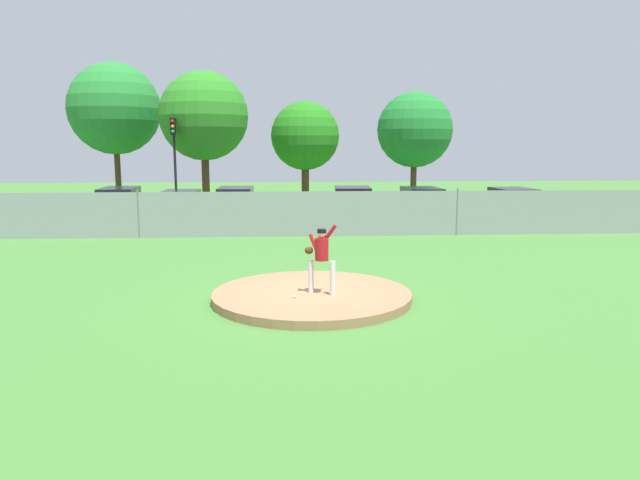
{
  "coord_description": "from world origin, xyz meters",
  "views": [
    {
      "loc": [
        -0.63,
        -13.7,
        3.7
      ],
      "look_at": [
        0.37,
        2.77,
        1.02
      ],
      "focal_mm": 32.84,
      "sensor_mm": 36.0,
      "label": 1
    }
  ],
  "objects_px": {
    "pitcher_youth": "(321,254)",
    "parked_car_slate": "(422,206)",
    "traffic_light_near": "(174,149)",
    "parked_car_charcoal": "(512,205)",
    "parked_car_white": "(181,208)",
    "parked_car_champagne": "(120,207)",
    "traffic_cone_orange": "(315,220)",
    "parked_car_red": "(352,205)",
    "parked_car_silver": "(236,206)",
    "baseball": "(295,297)"
  },
  "relations": [
    {
      "from": "parked_car_silver",
      "to": "traffic_cone_orange",
      "type": "relative_size",
      "value": 8.0
    },
    {
      "from": "parked_car_slate",
      "to": "parked_car_white",
      "type": "xyz_separation_m",
      "value": [
        -11.54,
        0.13,
        -0.04
      ]
    },
    {
      "from": "baseball",
      "to": "parked_car_white",
      "type": "xyz_separation_m",
      "value": [
        -5.14,
        14.81,
        0.52
      ]
    },
    {
      "from": "parked_car_champagne",
      "to": "parked_car_white",
      "type": "height_order",
      "value": "parked_car_champagne"
    },
    {
      "from": "baseball",
      "to": "traffic_cone_orange",
      "type": "bearing_deg",
      "value": 84.99
    },
    {
      "from": "parked_car_red",
      "to": "parked_car_white",
      "type": "height_order",
      "value": "parked_car_red"
    },
    {
      "from": "pitcher_youth",
      "to": "parked_car_champagne",
      "type": "bearing_deg",
      "value": 120.69
    },
    {
      "from": "parked_car_white",
      "to": "parked_car_red",
      "type": "bearing_deg",
      "value": 5.01
    },
    {
      "from": "baseball",
      "to": "parked_car_charcoal",
      "type": "xyz_separation_m",
      "value": [
        11.05,
        15.06,
        0.53
      ]
    },
    {
      "from": "pitcher_youth",
      "to": "parked_car_slate",
      "type": "xyz_separation_m",
      "value": [
        5.76,
        14.31,
        -0.37
      ]
    },
    {
      "from": "pitcher_youth",
      "to": "parked_car_slate",
      "type": "relative_size",
      "value": 0.38
    },
    {
      "from": "parked_car_red",
      "to": "traffic_cone_orange",
      "type": "distance_m",
      "value": 2.64
    },
    {
      "from": "parked_car_red",
      "to": "parked_car_slate",
      "type": "xyz_separation_m",
      "value": [
        3.26,
        -0.86,
        0.01
      ]
    },
    {
      "from": "pitcher_youth",
      "to": "baseball",
      "type": "bearing_deg",
      "value": -150.01
    },
    {
      "from": "traffic_cone_orange",
      "to": "pitcher_youth",
      "type": "bearing_deg",
      "value": -92.43
    },
    {
      "from": "parked_car_white",
      "to": "parked_car_champagne",
      "type": "bearing_deg",
      "value": 177.86
    },
    {
      "from": "parked_car_slate",
      "to": "traffic_cone_orange",
      "type": "relative_size",
      "value": 8.07
    },
    {
      "from": "parked_car_slate",
      "to": "parked_car_white",
      "type": "height_order",
      "value": "parked_car_slate"
    },
    {
      "from": "traffic_cone_orange",
      "to": "traffic_light_near",
      "type": "bearing_deg",
      "value": 142.26
    },
    {
      "from": "parked_car_red",
      "to": "parked_car_champagne",
      "type": "relative_size",
      "value": 0.88
    },
    {
      "from": "parked_car_charcoal",
      "to": "parked_car_silver",
      "type": "xyz_separation_m",
      "value": [
        -13.62,
        0.22,
        0.03
      ]
    },
    {
      "from": "parked_car_white",
      "to": "traffic_cone_orange",
      "type": "height_order",
      "value": "parked_car_white"
    },
    {
      "from": "parked_car_champagne",
      "to": "traffic_light_near",
      "type": "bearing_deg",
      "value": 68.85
    },
    {
      "from": "baseball",
      "to": "parked_car_champagne",
      "type": "bearing_deg",
      "value": 118.19
    },
    {
      "from": "pitcher_youth",
      "to": "parked_car_slate",
      "type": "bearing_deg",
      "value": 68.06
    },
    {
      "from": "parked_car_red",
      "to": "parked_car_slate",
      "type": "height_order",
      "value": "parked_car_slate"
    },
    {
      "from": "parked_car_charcoal",
      "to": "parked_car_silver",
      "type": "height_order",
      "value": "parked_car_silver"
    },
    {
      "from": "parked_car_champagne",
      "to": "traffic_light_near",
      "type": "height_order",
      "value": "traffic_light_near"
    },
    {
      "from": "traffic_light_near",
      "to": "parked_car_charcoal",
      "type": "bearing_deg",
      "value": -14.61
    },
    {
      "from": "parked_car_charcoal",
      "to": "parked_car_silver",
      "type": "bearing_deg",
      "value": 179.09
    },
    {
      "from": "parked_car_champagne",
      "to": "traffic_cone_orange",
      "type": "xyz_separation_m",
      "value": [
        9.21,
        -1.1,
        -0.57
      ]
    },
    {
      "from": "parked_car_charcoal",
      "to": "parked_car_champagne",
      "type": "distance_m",
      "value": 19.04
    },
    {
      "from": "parked_car_silver",
      "to": "parked_car_champagne",
      "type": "bearing_deg",
      "value": -176.23
    },
    {
      "from": "baseball",
      "to": "pitcher_youth",
      "type": "bearing_deg",
      "value": 29.99
    },
    {
      "from": "traffic_cone_orange",
      "to": "parked_car_white",
      "type": "bearing_deg",
      "value": 171.12
    },
    {
      "from": "parked_car_red",
      "to": "traffic_light_near",
      "type": "bearing_deg",
      "value": 156.72
    },
    {
      "from": "baseball",
      "to": "parked_car_slate",
      "type": "relative_size",
      "value": 0.02
    },
    {
      "from": "baseball",
      "to": "traffic_cone_orange",
      "type": "distance_m",
      "value": 13.87
    },
    {
      "from": "traffic_cone_orange",
      "to": "traffic_light_near",
      "type": "relative_size",
      "value": 0.11
    },
    {
      "from": "traffic_cone_orange",
      "to": "traffic_light_near",
      "type": "xyz_separation_m",
      "value": [
        -7.41,
        5.74,
        3.24
      ]
    },
    {
      "from": "pitcher_youth",
      "to": "parked_car_charcoal",
      "type": "height_order",
      "value": "pitcher_youth"
    },
    {
      "from": "parked_car_slate",
      "to": "baseball",
      "type": "bearing_deg",
      "value": -113.57
    },
    {
      "from": "parked_car_charcoal",
      "to": "parked_car_champagne",
      "type": "bearing_deg",
      "value": -179.58
    },
    {
      "from": "baseball",
      "to": "parked_car_silver",
      "type": "xyz_separation_m",
      "value": [
        -2.57,
        15.28,
        0.56
      ]
    },
    {
      "from": "pitcher_youth",
      "to": "parked_car_white",
      "type": "relative_size",
      "value": 0.38
    },
    {
      "from": "parked_car_white",
      "to": "baseball",
      "type": "bearing_deg",
      "value": -70.87
    },
    {
      "from": "pitcher_youth",
      "to": "parked_car_white",
      "type": "distance_m",
      "value": 15.56
    },
    {
      "from": "parked_car_red",
      "to": "parked_car_silver",
      "type": "xyz_separation_m",
      "value": [
        -5.71,
        -0.26,
        0.01
      ]
    },
    {
      "from": "pitcher_youth",
      "to": "parked_car_silver",
      "type": "bearing_deg",
      "value": 102.15
    },
    {
      "from": "parked_car_slate",
      "to": "parked_car_silver",
      "type": "bearing_deg",
      "value": 176.18
    }
  ]
}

